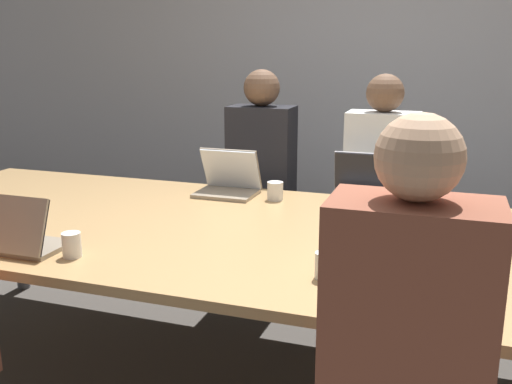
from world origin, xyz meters
name	(u,v)px	position (x,y,z in m)	size (l,w,h in m)	color
curtain_wall	(374,72)	(0.00, 2.13, 1.40)	(12.00, 0.06, 2.80)	#ADADB2
conference_table	(302,245)	(0.00, 0.00, 0.73)	(4.51, 1.51, 0.78)	tan
laptop_far_midleft	(229,181)	(-0.57, 0.58, 0.85)	(0.33, 0.26, 0.26)	gray
person_far_midleft	(261,188)	(-0.53, 1.03, 0.71)	(0.40, 0.24, 1.45)	#2D2D38
cup_far_midleft	(275,191)	(-0.29, 0.53, 0.83)	(0.09, 0.09, 0.10)	white
laptop_near_left	(17,235)	(-1.03, -0.57, 0.85)	(0.34, 0.24, 0.24)	gray
cup_near_left	(72,245)	(-0.79, -0.55, 0.83)	(0.07, 0.07, 0.10)	white
laptop_near_midright	(409,276)	(0.49, -0.52, 0.85)	(0.36, 0.25, 0.26)	silver
cup_near_midright	(325,266)	(0.19, -0.45, 0.83)	(0.07, 0.07, 0.10)	white
bottle_near_midright	(337,246)	(0.22, -0.34, 0.87)	(0.08, 0.08, 0.20)	#ADD1E0
laptop_far_center	(365,190)	(0.18, 0.60, 0.86)	(0.35, 0.26, 0.27)	#B7B7BC
person_far_center	(379,204)	(0.22, 0.93, 0.70)	(0.40, 0.24, 1.44)	#2D2D38
cup_far_center	(413,203)	(0.43, 0.55, 0.82)	(0.09, 0.09, 0.09)	#232328
stapler	(434,260)	(0.56, -0.21, 0.80)	(0.06, 0.15, 0.05)	black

